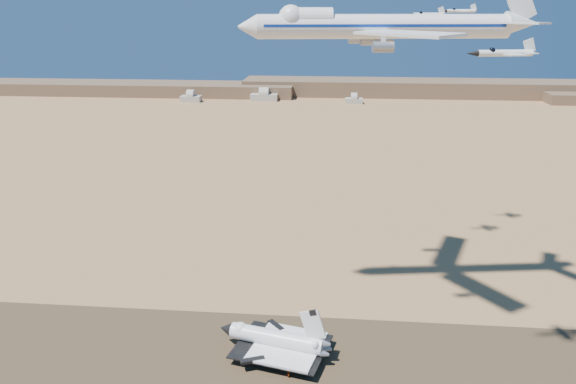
# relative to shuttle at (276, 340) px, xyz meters

# --- Properties ---
(ground) EXTENTS (1200.00, 1200.00, 0.00)m
(ground) POSITION_rel_shuttle_xyz_m (-8.04, -3.06, -4.63)
(ground) COLOR #A97B4B
(ground) RESTS_ON ground
(runway) EXTENTS (600.00, 50.00, 0.06)m
(runway) POSITION_rel_shuttle_xyz_m (-8.04, -3.06, -4.60)
(runway) COLOR #493A24
(runway) RESTS_ON ground
(ridgeline) EXTENTS (960.00, 90.00, 18.00)m
(ridgeline) POSITION_rel_shuttle_xyz_m (57.28, 524.25, 2.99)
(ridgeline) COLOR brown
(ridgeline) RESTS_ON ground
(hangars) EXTENTS (200.50, 29.50, 30.00)m
(hangars) POSITION_rel_shuttle_xyz_m (-72.04, 475.38, 0.20)
(hangars) COLOR #B1AD9C
(hangars) RESTS_ON ground
(shuttle) EXTENTS (35.13, 26.81, 17.24)m
(shuttle) POSITION_rel_shuttle_xyz_m (0.00, 0.00, 0.00)
(shuttle) COLOR white
(shuttle) RESTS_ON runway
(carrier_747) EXTENTS (90.46, 69.06, 22.45)m
(carrier_747) POSITION_rel_shuttle_xyz_m (26.87, 31.79, 89.14)
(carrier_747) COLOR white
(crew_a) EXTENTS (0.49, 0.72, 1.90)m
(crew_a) POSITION_rel_shuttle_xyz_m (4.58, -8.95, -3.62)
(crew_a) COLOR #C74A0B
(crew_a) RESTS_ON runway
(crew_b) EXTENTS (0.97, 0.97, 1.79)m
(crew_b) POSITION_rel_shuttle_xyz_m (5.14, -9.66, -3.68)
(crew_b) COLOR #C74A0B
(crew_b) RESTS_ON runway
(crew_c) EXTENTS (0.97, 1.12, 1.70)m
(crew_c) POSITION_rel_shuttle_xyz_m (4.88, -11.38, -3.72)
(crew_c) COLOR #C74A0B
(crew_c) RESTS_ON runway
(chase_jet_a) EXTENTS (16.09, 9.22, 4.07)m
(chase_jet_a) POSITION_rel_shuttle_xyz_m (53.42, -11.15, 84.77)
(chase_jet_a) COLOR white
(chase_jet_c) EXTENTS (14.48, 8.24, 3.65)m
(chase_jet_c) POSITION_rel_shuttle_xyz_m (48.36, 77.08, 92.09)
(chase_jet_c) COLOR white
(chase_jet_d) EXTENTS (13.99, 7.49, 3.48)m
(chase_jet_d) POSITION_rel_shuttle_xyz_m (63.71, 95.53, 93.31)
(chase_jet_d) COLOR white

